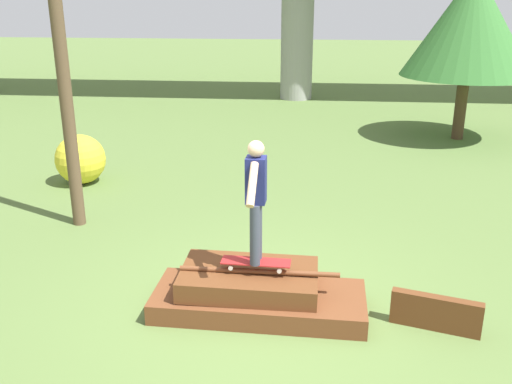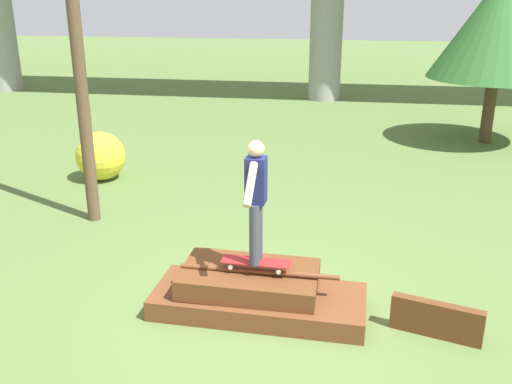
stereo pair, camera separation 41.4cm
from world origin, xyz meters
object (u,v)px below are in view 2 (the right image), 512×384
(skateboard, at_px, (256,262))
(bush_yellow_flowering, at_px, (101,156))
(tree_behind_left, at_px, (500,24))
(skater, at_px, (256,195))

(skateboard, distance_m, bush_yellow_flowering, 5.87)
(skateboard, height_order, bush_yellow_flowering, bush_yellow_flowering)
(skateboard, bearing_deg, bush_yellow_flowering, 131.43)
(tree_behind_left, xyz_separation_m, bush_yellow_flowering, (-8.24, -4.40, -2.37))
(skateboard, height_order, tree_behind_left, tree_behind_left)
(skater, height_order, bush_yellow_flowering, skater)
(tree_behind_left, bearing_deg, skater, -116.36)
(bush_yellow_flowering, bearing_deg, skateboard, -48.57)
(skater, relative_size, bush_yellow_flowering, 1.48)
(skater, xyz_separation_m, bush_yellow_flowering, (-3.88, 4.40, -0.97))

